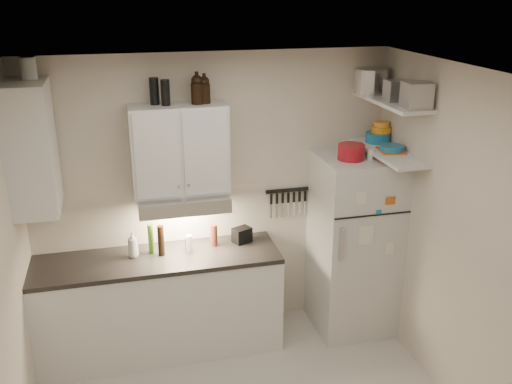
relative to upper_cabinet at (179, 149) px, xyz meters
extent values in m
cube|color=silver|center=(0.30, -1.33, 0.78)|extent=(3.20, 3.00, 0.02)
cube|color=beige|center=(0.30, 0.18, -0.53)|extent=(3.20, 0.02, 2.60)
cube|color=beige|center=(1.91, -1.33, -0.53)|extent=(0.02, 3.00, 2.60)
cube|color=silver|center=(-0.25, -0.14, -1.39)|extent=(2.10, 0.60, 0.88)
cube|color=black|center=(-0.25, -0.14, -0.93)|extent=(2.10, 0.62, 0.04)
cube|color=silver|center=(0.00, 0.00, 0.00)|extent=(0.80, 0.33, 0.75)
cube|color=silver|center=(-1.14, -0.14, 0.12)|extent=(0.33, 0.55, 1.00)
cube|color=silver|center=(0.00, -0.06, -0.44)|extent=(0.76, 0.46, 0.12)
cube|color=silver|center=(1.55, -0.18, -0.98)|extent=(0.70, 0.68, 1.70)
cube|color=silver|center=(1.75, -0.31, 0.38)|extent=(0.30, 0.95, 0.03)
cube|color=silver|center=(1.75, -0.31, -0.07)|extent=(0.30, 0.95, 0.03)
cube|color=black|center=(1.00, 0.15, -0.51)|extent=(0.42, 0.02, 0.03)
cylinder|color=maroon|center=(1.44, -0.24, -0.06)|extent=(0.30, 0.30, 0.13)
cube|color=#C75518|center=(1.77, -0.32, -0.08)|extent=(0.24, 0.28, 0.09)
cylinder|color=silver|center=(1.60, -0.28, -0.08)|extent=(0.06, 0.06, 0.09)
cylinder|color=silver|center=(1.70, 0.02, 0.50)|extent=(0.31, 0.31, 0.21)
cube|color=#AAAAAD|center=(1.75, -0.36, 0.48)|extent=(0.18, 0.16, 0.17)
cube|color=#AAAAAD|center=(1.78, -0.65, 0.49)|extent=(0.21, 0.21, 0.20)
cylinder|color=#1B6E99|center=(1.78, -0.02, -0.01)|extent=(0.22, 0.22, 0.09)
cylinder|color=orange|center=(1.82, -0.01, 0.06)|extent=(0.18, 0.18, 0.05)
cylinder|color=orange|center=(1.82, -0.01, 0.11)|extent=(0.14, 0.14, 0.04)
cylinder|color=#1B6E99|center=(1.77, -0.33, -0.02)|extent=(0.24, 0.24, 0.05)
cylinder|color=black|center=(-0.09, -0.01, 0.48)|extent=(0.08, 0.08, 0.21)
cylinder|color=black|center=(-0.17, 0.05, 0.48)|extent=(0.07, 0.07, 0.22)
cylinder|color=silver|center=(-1.10, -0.02, 0.71)|extent=(0.15, 0.15, 0.17)
imported|color=silver|center=(-0.44, -0.08, -0.78)|extent=(0.12, 0.13, 0.26)
cylinder|color=maroon|center=(0.27, -0.03, -0.80)|extent=(0.07, 0.07, 0.20)
cylinder|color=#406E1B|center=(-0.29, -0.04, -0.77)|extent=(0.05, 0.05, 0.27)
cylinder|color=black|center=(-0.21, -0.10, -0.77)|extent=(0.06, 0.06, 0.27)
cylinder|color=silver|center=(0.03, -0.10, -0.83)|extent=(0.05, 0.05, 0.16)
cylinder|color=maroon|center=(0.03, -0.08, -0.84)|extent=(0.07, 0.07, 0.12)
cube|color=black|center=(0.53, -0.01, -0.84)|extent=(0.19, 0.17, 0.14)
camera|label=1|loc=(-0.49, -4.60, 1.29)|focal=40.00mm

